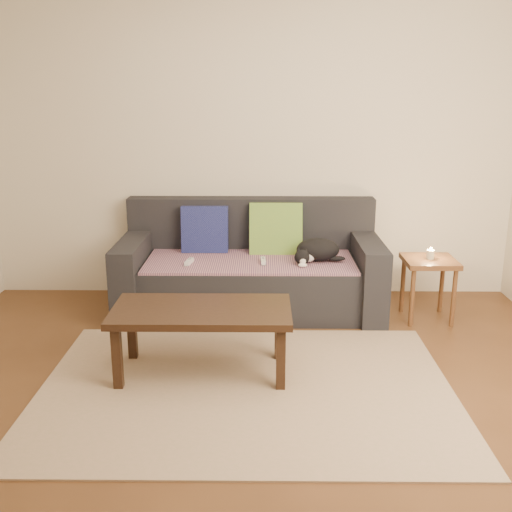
{
  "coord_description": "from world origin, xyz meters",
  "views": [
    {
      "loc": [
        0.1,
        -3.14,
        1.76
      ],
      "look_at": [
        0.05,
        1.2,
        0.55
      ],
      "focal_mm": 42.0,
      "sensor_mm": 36.0,
      "label": 1
    }
  ],
  "objects_px": {
    "coffee_table": "(202,316)",
    "side_table": "(429,269)",
    "cat": "(317,250)",
    "wii_remote_a": "(189,262)",
    "sofa": "(250,272)",
    "wii_remote_b": "(263,261)"
  },
  "relations": [
    {
      "from": "wii_remote_a",
      "to": "wii_remote_b",
      "type": "relative_size",
      "value": 1.0
    },
    {
      "from": "wii_remote_a",
      "to": "side_table",
      "type": "height_order",
      "value": "side_table"
    },
    {
      "from": "wii_remote_a",
      "to": "wii_remote_b",
      "type": "xyz_separation_m",
      "value": [
        0.58,
        0.03,
        0.0
      ]
    },
    {
      "from": "side_table",
      "to": "wii_remote_a",
      "type": "bearing_deg",
      "value": 178.99
    },
    {
      "from": "sofa",
      "to": "wii_remote_b",
      "type": "distance_m",
      "value": 0.25
    },
    {
      "from": "sofa",
      "to": "wii_remote_b",
      "type": "bearing_deg",
      "value": -58.77
    },
    {
      "from": "coffee_table",
      "to": "side_table",
      "type": "bearing_deg",
      "value": 30.17
    },
    {
      "from": "wii_remote_b",
      "to": "side_table",
      "type": "height_order",
      "value": "side_table"
    },
    {
      "from": "wii_remote_b",
      "to": "side_table",
      "type": "bearing_deg",
      "value": -95.1
    },
    {
      "from": "sofa",
      "to": "wii_remote_a",
      "type": "distance_m",
      "value": 0.54
    },
    {
      "from": "wii_remote_b",
      "to": "wii_remote_a",
      "type": "bearing_deg",
      "value": 90.62
    },
    {
      "from": "cat",
      "to": "wii_remote_a",
      "type": "height_order",
      "value": "cat"
    },
    {
      "from": "wii_remote_a",
      "to": "side_table",
      "type": "relative_size",
      "value": 0.3
    },
    {
      "from": "cat",
      "to": "side_table",
      "type": "distance_m",
      "value": 0.89
    },
    {
      "from": "side_table",
      "to": "coffee_table",
      "type": "xyz_separation_m",
      "value": [
        -1.68,
        -0.98,
        -0.02
      ]
    },
    {
      "from": "side_table",
      "to": "coffee_table",
      "type": "relative_size",
      "value": 0.44
    },
    {
      "from": "cat",
      "to": "wii_remote_a",
      "type": "xyz_separation_m",
      "value": [
        -1.01,
        -0.09,
        -0.07
      ]
    },
    {
      "from": "sofa",
      "to": "side_table",
      "type": "xyz_separation_m",
      "value": [
        1.4,
        -0.24,
        0.1
      ]
    },
    {
      "from": "wii_remote_a",
      "to": "coffee_table",
      "type": "xyz_separation_m",
      "value": [
        0.2,
        -1.01,
        -0.06
      ]
    },
    {
      "from": "sofa",
      "to": "wii_remote_b",
      "type": "height_order",
      "value": "sofa"
    },
    {
      "from": "cat",
      "to": "wii_remote_a",
      "type": "relative_size",
      "value": 2.78
    },
    {
      "from": "wii_remote_b",
      "to": "coffee_table",
      "type": "distance_m",
      "value": 1.11
    }
  ]
}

